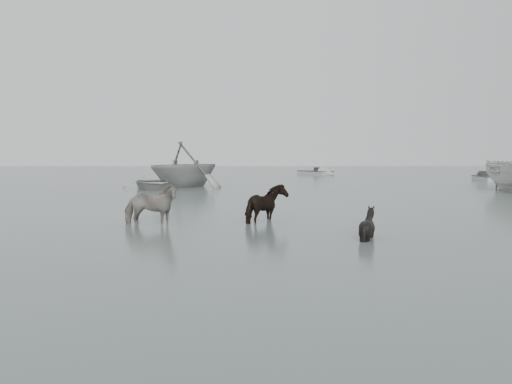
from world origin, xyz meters
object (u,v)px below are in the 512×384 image
(pony_pinto, at_px, (150,200))
(rowboat_lead, at_px, (154,181))
(pony_dark, at_px, (268,199))
(pony_black, at_px, (368,215))

(pony_pinto, relative_size, rowboat_lead, 0.38)
(pony_dark, bearing_deg, pony_pinto, 110.23)
(pony_pinto, bearing_deg, pony_dark, -76.11)
(pony_dark, distance_m, rowboat_lead, 15.31)
(pony_black, bearing_deg, pony_pinto, 40.65)
(pony_pinto, relative_size, pony_dark, 1.23)
(pony_dark, relative_size, rowboat_lead, 0.31)
(pony_black, xyz_separation_m, rowboat_lead, (-8.40, 17.08, -0.12))
(pony_pinto, xyz_separation_m, rowboat_lead, (-2.60, 14.57, -0.25))
(pony_pinto, height_order, pony_black, pony_pinto)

